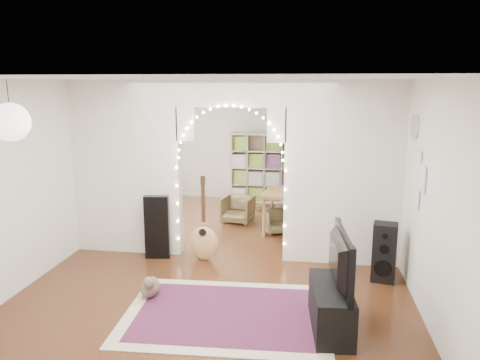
# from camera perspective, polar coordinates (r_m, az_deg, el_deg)

# --- Properties ---
(floor) EXTENTS (7.50, 7.50, 0.00)m
(floor) POSITION_cam_1_polar(r_m,az_deg,el_deg) (7.41, -1.02, -9.18)
(floor) COLOR black
(floor) RESTS_ON ground
(ceiling) EXTENTS (5.00, 7.50, 0.02)m
(ceiling) POSITION_cam_1_polar(r_m,az_deg,el_deg) (6.93, -1.10, 12.17)
(ceiling) COLOR white
(ceiling) RESTS_ON wall_back
(wall_back) EXTENTS (5.00, 0.02, 2.70)m
(wall_back) POSITION_cam_1_polar(r_m,az_deg,el_deg) (10.72, 2.33, 4.76)
(wall_back) COLOR silver
(wall_back) RESTS_ON floor
(wall_front) EXTENTS (5.00, 0.02, 2.70)m
(wall_front) POSITION_cam_1_polar(r_m,az_deg,el_deg) (3.54, -11.49, -9.95)
(wall_front) COLOR silver
(wall_front) RESTS_ON floor
(wall_left) EXTENTS (0.02, 7.50, 2.70)m
(wall_left) POSITION_cam_1_polar(r_m,az_deg,el_deg) (7.86, -19.33, 1.57)
(wall_left) COLOR silver
(wall_left) RESTS_ON floor
(wall_right) EXTENTS (0.02, 7.50, 2.70)m
(wall_right) POSITION_cam_1_polar(r_m,az_deg,el_deg) (7.08, 19.33, 0.51)
(wall_right) COLOR silver
(wall_right) RESTS_ON floor
(divider_wall) EXTENTS (5.00, 0.20, 2.70)m
(divider_wall) POSITION_cam_1_polar(r_m,az_deg,el_deg) (7.03, -1.06, 1.73)
(divider_wall) COLOR silver
(divider_wall) RESTS_ON floor
(fairy_lights) EXTENTS (1.64, 0.04, 1.60)m
(fairy_lights) POSITION_cam_1_polar(r_m,az_deg,el_deg) (6.89, -1.24, 2.57)
(fairy_lights) COLOR #FFEABF
(fairy_lights) RESTS_ON divider_wall
(window) EXTENTS (0.04, 1.20, 1.40)m
(window) POSITION_cam_1_polar(r_m,az_deg,el_deg) (9.44, -14.15, 4.39)
(window) COLOR white
(window) RESTS_ON wall_left
(wall_clock) EXTENTS (0.03, 0.31, 0.31)m
(wall_clock) POSITION_cam_1_polar(r_m,az_deg,el_deg) (6.39, 20.57, 6.09)
(wall_clock) COLOR white
(wall_clock) RESTS_ON wall_right
(picture_frames) EXTENTS (0.02, 0.50, 0.70)m
(picture_frames) POSITION_cam_1_polar(r_m,az_deg,el_deg) (6.08, 20.92, 0.10)
(picture_frames) COLOR white
(picture_frames) RESTS_ON wall_right
(paper_lantern) EXTENTS (0.40, 0.40, 0.40)m
(paper_lantern) POSITION_cam_1_polar(r_m,az_deg,el_deg) (5.40, -26.18, 6.35)
(paper_lantern) COLOR white
(paper_lantern) RESTS_ON ceiling
(ceiling_fan) EXTENTS (1.10, 1.10, 0.30)m
(ceiling_fan) POSITION_cam_1_polar(r_m,az_deg,el_deg) (8.91, 1.12, 10.13)
(ceiling_fan) COLOR #B7923D
(ceiling_fan) RESTS_ON ceiling
(area_rug) EXTENTS (2.44, 1.88, 0.02)m
(area_rug) POSITION_cam_1_polar(r_m,az_deg,el_deg) (5.67, -1.71, -15.96)
(area_rug) COLOR maroon
(area_rug) RESTS_ON floor
(guitar_case) EXTENTS (0.39, 0.17, 0.98)m
(guitar_case) POSITION_cam_1_polar(r_m,az_deg,el_deg) (7.29, -10.07, -5.67)
(guitar_case) COLOR black
(guitar_case) RESTS_ON floor
(acoustic_guitar) EXTENTS (0.45, 0.16, 1.11)m
(acoustic_guitar) POSITION_cam_1_polar(r_m,az_deg,el_deg) (7.10, -4.45, -6.05)
(acoustic_guitar) COLOR tan
(acoustic_guitar) RESTS_ON floor
(tabby_cat) EXTENTS (0.31, 0.53, 0.35)m
(tabby_cat) POSITION_cam_1_polar(r_m,az_deg,el_deg) (6.12, -10.90, -12.63)
(tabby_cat) COLOR brown
(tabby_cat) RESTS_ON floor
(floor_speaker) EXTENTS (0.36, 0.33, 0.81)m
(floor_speaker) POSITION_cam_1_polar(r_m,az_deg,el_deg) (6.68, 17.18, -8.44)
(floor_speaker) COLOR black
(floor_speaker) RESTS_ON floor
(media_console) EXTENTS (0.49, 1.03, 0.50)m
(media_console) POSITION_cam_1_polar(r_m,az_deg,el_deg) (5.36, 11.01, -15.05)
(media_console) COLOR black
(media_console) RESTS_ON floor
(tv) EXTENTS (0.24, 1.08, 0.62)m
(tv) POSITION_cam_1_polar(r_m,az_deg,el_deg) (5.13, 11.26, -9.45)
(tv) COLOR black
(tv) RESTS_ON media_console
(bookcase) EXTENTS (1.53, 0.42, 1.57)m
(bookcase) POSITION_cam_1_polar(r_m,az_deg,el_deg) (10.54, 3.04, 1.52)
(bookcase) COLOR tan
(bookcase) RESTS_ON floor
(dining_table) EXTENTS (1.30, 0.96, 0.76)m
(dining_table) POSITION_cam_1_polar(r_m,az_deg,el_deg) (8.28, 6.97, -2.08)
(dining_table) COLOR brown
(dining_table) RESTS_ON floor
(flower_vase) EXTENTS (0.21, 0.21, 0.19)m
(flower_vase) POSITION_cam_1_polar(r_m,az_deg,el_deg) (8.25, 7.00, -0.94)
(flower_vase) COLOR silver
(flower_vase) RESTS_ON dining_table
(dining_chair_left) EXTENTS (0.58, 0.59, 0.43)m
(dining_chair_left) POSITION_cam_1_polar(r_m,az_deg,el_deg) (8.47, 4.58, -5.00)
(dining_chair_left) COLOR brown
(dining_chair_left) RESTS_ON floor
(dining_chair_right) EXTENTS (0.64, 0.65, 0.52)m
(dining_chair_right) POSITION_cam_1_polar(r_m,az_deg,el_deg) (9.03, -0.23, -3.62)
(dining_chair_right) COLOR brown
(dining_chair_right) RESTS_ON floor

